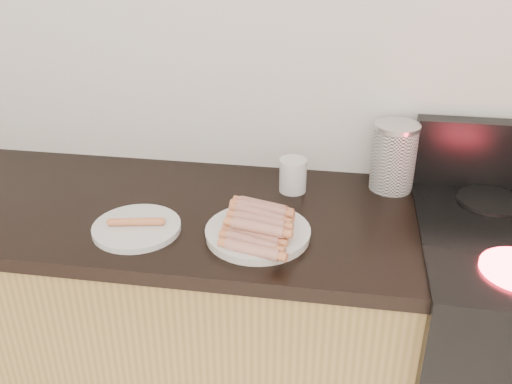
% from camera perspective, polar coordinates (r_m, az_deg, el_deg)
% --- Properties ---
extents(wall_back, '(4.00, 0.04, 2.60)m').
position_cam_1_polar(wall_back, '(1.71, 2.88, 14.66)').
color(wall_back, silver).
rests_on(wall_back, ground).
extents(cabinet_base, '(2.20, 0.59, 0.86)m').
position_cam_1_polar(cabinet_base, '(2.04, -19.26, -12.18)').
color(cabinet_base, olive).
rests_on(cabinet_base, floor).
extents(counter_slab, '(2.20, 0.62, 0.04)m').
position_cam_1_polar(counter_slab, '(1.80, -21.46, -0.99)').
color(counter_slab, black).
rests_on(counter_slab, cabinet_base).
extents(burner_far_left, '(0.18, 0.18, 0.01)m').
position_cam_1_polar(burner_far_left, '(1.74, 22.36, -0.77)').
color(burner_far_left, black).
rests_on(burner_far_left, stove).
extents(main_plate, '(0.32, 0.32, 0.02)m').
position_cam_1_polar(main_plate, '(1.47, 0.19, -4.22)').
color(main_plate, white).
rests_on(main_plate, counter_slab).
extents(side_plate, '(0.26, 0.26, 0.02)m').
position_cam_1_polar(side_plate, '(1.53, -11.84, -3.52)').
color(side_plate, white).
rests_on(side_plate, counter_slab).
extents(hotdog_pile, '(0.14, 0.29, 0.05)m').
position_cam_1_polar(hotdog_pile, '(1.45, 0.19, -3.16)').
color(hotdog_pile, '#A02923').
rests_on(hotdog_pile, main_plate).
extents(plain_sausages, '(0.13, 0.05, 0.02)m').
position_cam_1_polar(plain_sausages, '(1.52, -11.91, -2.92)').
color(plain_sausages, '#D5874B').
rests_on(plain_sausages, side_plate).
extents(canister, '(0.13, 0.13, 0.20)m').
position_cam_1_polar(canister, '(1.72, 13.62, 3.45)').
color(canister, silver).
rests_on(canister, counter_slab).
extents(mug, '(0.10, 0.10, 0.10)m').
position_cam_1_polar(mug, '(1.68, 3.72, 1.68)').
color(mug, white).
rests_on(mug, counter_slab).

